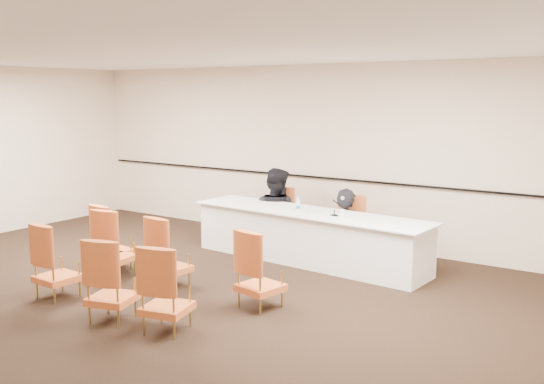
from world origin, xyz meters
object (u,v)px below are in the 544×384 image
(panelist_second, at_px, (276,220))
(aud_chair_front_right, at_px, (260,269))
(panelist_main, at_px, (345,241))
(aud_chair_back_mid, at_px, (112,279))
(aud_chair_back_left, at_px, (57,260))
(microphone, at_px, (334,206))
(coffee_cup, at_px, (342,214))
(panel_table, at_px, (308,237))
(panelist_main_chair, at_px, (345,227))
(panelist_second_chair, at_px, (276,216))
(water_bottle, at_px, (298,204))
(aud_chair_front_mid, at_px, (169,252))
(aud_chair_back_right, at_px, (167,288))
(aud_chair_front_left, at_px, (115,242))
(aud_chair_extra, at_px, (112,237))
(drinking_glass, at_px, (312,210))

(panelist_second, height_order, aud_chair_front_right, panelist_second)
(panelist_main, height_order, aud_chair_back_mid, panelist_main)
(panelist_second, height_order, aud_chair_back_left, panelist_second)
(microphone, height_order, coffee_cup, microphone)
(panel_table, bearing_deg, panelist_main_chair, 61.93)
(panelist_main_chair, relative_size, panelist_second_chair, 1.00)
(water_bottle, relative_size, aud_chair_front_mid, 0.23)
(aud_chair_front_right, bearing_deg, panelist_second, 130.92)
(aud_chair_back_mid, bearing_deg, aud_chair_back_right, -7.72)
(aud_chair_back_right, bearing_deg, aud_chair_front_right, 55.93)
(panelist_second_chair, height_order, aud_chair_front_mid, same)
(aud_chair_front_left, bearing_deg, aud_chair_back_left, -91.02)
(panelist_second_chair, height_order, aud_chair_back_right, same)
(coffee_cup, bearing_deg, panelist_main, 113.04)
(panel_table, relative_size, aud_chair_front_right, 4.04)
(panelist_main, relative_size, aud_chair_back_mid, 1.73)
(aud_chair_front_right, height_order, aud_chair_extra, same)
(panelist_main, xyz_separation_m, aud_chair_front_right, (0.23, -2.59, 0.21))
(panel_table, xyz_separation_m, coffee_cup, (0.65, -0.18, 0.45))
(panel_table, bearing_deg, panelist_second_chair, 151.64)
(coffee_cup, xyz_separation_m, aud_chair_front_left, (-2.50, -1.93, -0.36))
(water_bottle, xyz_separation_m, aud_chair_extra, (-2.00, -1.84, -0.40))
(aud_chair_back_mid, bearing_deg, aud_chair_front_mid, 87.00)
(panelist_second, distance_m, aud_chair_back_right, 3.99)
(panel_table, height_order, aud_chair_back_left, aud_chair_back_left)
(panel_table, relative_size, aud_chair_front_left, 4.04)
(aud_chair_front_right, bearing_deg, panelist_main_chair, 105.42)
(panelist_main_chair, bearing_deg, panelist_main, 0.00)
(aud_chair_front_left, xyz_separation_m, aud_chair_back_left, (0.13, -1.04, 0.00))
(coffee_cup, distance_m, aud_chair_back_mid, 3.36)
(aud_chair_front_mid, bearing_deg, aud_chair_back_mid, -71.42)
(aud_chair_front_mid, bearing_deg, panelist_second_chair, 98.01)
(panelist_main, xyz_separation_m, aud_chair_back_mid, (-0.90, -3.84, 0.21))
(coffee_cup, bearing_deg, panelist_main_chair, 113.04)
(panelist_second_chair, bearing_deg, aud_chair_front_mid, -83.11)
(panelist_main, distance_m, aud_chair_front_right, 2.61)
(panel_table, height_order, water_bottle, water_bottle)
(microphone, height_order, aud_chair_back_mid, microphone)
(microphone, xyz_separation_m, aud_chair_front_right, (0.08, -1.95, -0.43))
(water_bottle, height_order, aud_chair_extra, water_bottle)
(microphone, relative_size, aud_chair_back_left, 0.29)
(aud_chair_extra, bearing_deg, panelist_second_chair, 72.30)
(panelist_main, distance_m, panelist_second, 1.36)
(panel_table, xyz_separation_m, aud_chair_extra, (-2.14, -1.91, 0.09))
(panelist_main_chair, distance_m, aud_chair_back_mid, 3.95)
(panel_table, xyz_separation_m, panelist_second, (-1.01, 0.63, 0.03))
(panelist_main_chair, distance_m, aud_chair_back_right, 3.73)
(panelist_main, relative_size, microphone, 5.88)
(panelist_main_chair, height_order, drinking_glass, panelist_main_chair)
(aud_chair_front_left, bearing_deg, aud_chair_front_mid, -6.89)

